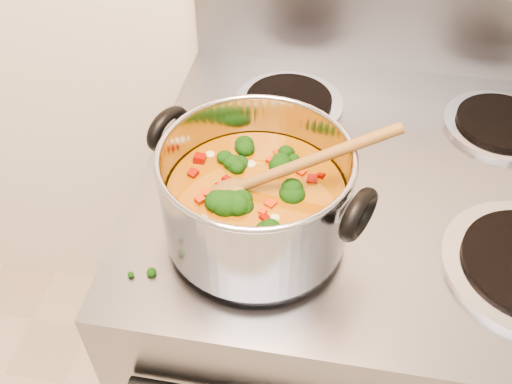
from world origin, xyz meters
TOP-DOWN VIEW (x-y plane):
  - electric_range at (0.02, 1.16)m, footprint 0.79×0.71m
  - stockpot at (-0.17, 1.00)m, footprint 0.32×0.26m
  - wooden_spoon at (-0.16, 1.00)m, footprint 0.26×0.10m
  - cooktop_crumbs at (-0.19, 0.97)m, footprint 0.23×0.32m

SIDE VIEW (x-z plane):
  - electric_range at x=0.02m, z-range -0.07..1.01m
  - cooktop_crumbs at x=-0.19m, z-range 0.92..0.93m
  - stockpot at x=-0.17m, z-range 0.92..1.08m
  - wooden_spoon at x=-0.16m, z-range 0.98..1.10m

